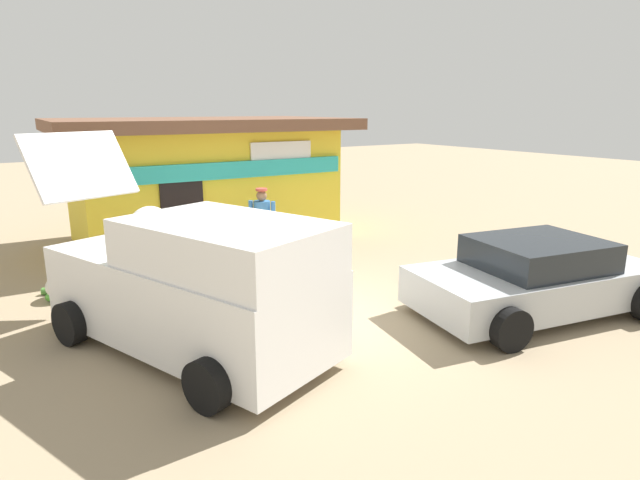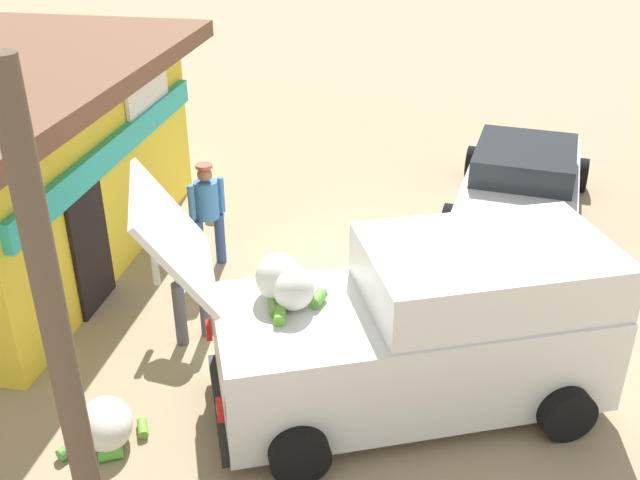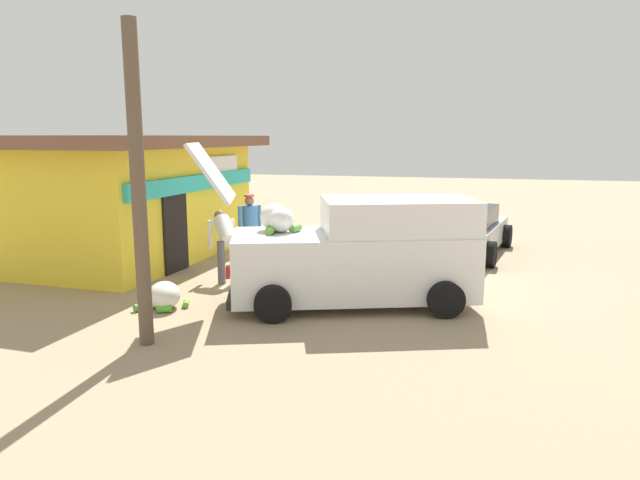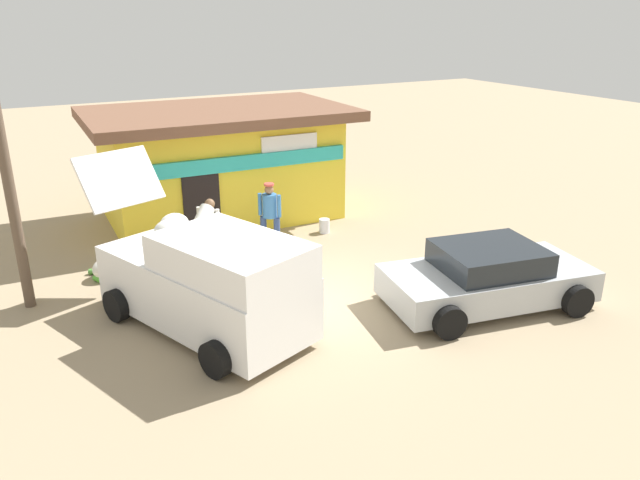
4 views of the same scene
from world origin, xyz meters
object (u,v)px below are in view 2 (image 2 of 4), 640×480
Objects in this scene: delivery_van at (423,327)px; customer_bending at (182,271)px; storefront_bar at (5,163)px; parked_sedan at (522,183)px; unloaded_banana_pile at (106,425)px; vendor_standing at (207,209)px; paint_bucket at (216,205)px.

customer_bending is (0.88, 2.96, -0.05)m from delivery_van.
storefront_bar reaches higher than delivery_van.
parked_sedan reaches higher than unloaded_banana_pile.
vendor_standing is 3.81m from unloaded_banana_pile.
vendor_standing is (-2.43, 4.69, 0.35)m from parked_sedan.
delivery_van is 5.26m from parked_sedan.
delivery_van is 1.21× the size of parked_sedan.
storefront_bar reaches higher than unloaded_banana_pile.
vendor_standing is at bearing -87.38° from storefront_bar.
customer_bending is at bearing -117.08° from storefront_bar.
storefront_bar is at bearing 62.92° from customer_bending.
delivery_van reaches higher than paint_bucket.
customer_bending is 3.91× the size of paint_bucket.
parked_sedan is 2.96× the size of customer_bending.
delivery_van reaches higher than unloaded_banana_pile.
customer_bending is at bearing -174.95° from vendor_standing.
storefront_bar is 4.87× the size of customer_bending.
delivery_van reaches higher than vendor_standing.
unloaded_banana_pile is at bearing 142.26° from parked_sedan.
paint_bucket is at bearing 8.70° from customer_bending.
parked_sedan is (2.56, -7.58, -0.96)m from storefront_bar.
delivery_van is 3.58× the size of customer_bending.
vendor_standing is (2.57, 3.10, -0.02)m from delivery_van.
vendor_standing reaches higher than parked_sedan.
parked_sedan is at bearing -17.63° from delivery_van.
paint_bucket is (3.35, 0.51, -0.70)m from customer_bending.
vendor_standing is 1.86m from paint_bucket.
storefront_bar is 7.83× the size of unloaded_banana_pile.
delivery_van is 3.09m from customer_bending.
delivery_van is (-2.44, -5.99, -0.59)m from storefront_bar.
parked_sedan is 11.60× the size of paint_bucket.
delivery_van is at bearing -140.68° from paint_bucket.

